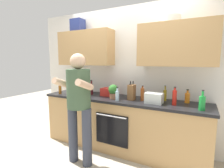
# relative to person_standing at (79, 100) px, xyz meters

# --- Properties ---
(ground_plane) EXTENTS (12.00, 12.00, 0.00)m
(ground_plane) POSITION_rel_person_standing_xyz_m (0.35, 0.68, -0.97)
(ground_plane) COLOR #B2A893
(back_wall_unit) EXTENTS (4.00, 0.38, 2.50)m
(back_wall_unit) POSITION_rel_person_standing_xyz_m (0.34, 0.96, 0.53)
(back_wall_unit) COLOR silver
(back_wall_unit) RESTS_ON ground
(counter) EXTENTS (2.84, 0.67, 0.90)m
(counter) POSITION_rel_person_standing_xyz_m (0.35, 0.68, -0.52)
(counter) COLOR tan
(counter) RESTS_ON ground
(person_standing) EXTENTS (0.49, 0.45, 1.64)m
(person_standing) POSITION_rel_person_standing_xyz_m (0.00, 0.00, 0.00)
(person_standing) COLOR #383D4C
(person_standing) RESTS_ON ground
(bottle_oil) EXTENTS (0.05, 0.05, 0.24)m
(bottle_oil) POSITION_rel_person_standing_xyz_m (1.05, 0.84, 0.03)
(bottle_oil) COLOR olive
(bottle_oil) RESTS_ON counter
(bottle_syrup) EXTENTS (0.05, 0.05, 0.23)m
(bottle_syrup) POSITION_rel_person_standing_xyz_m (-0.85, 0.50, 0.02)
(bottle_syrup) COLOR #8C4C14
(bottle_syrup) RESTS_ON counter
(bottle_soda) EXTENTS (0.08, 0.08, 0.27)m
(bottle_soda) POSITION_rel_person_standing_xyz_m (1.58, 0.52, 0.03)
(bottle_soda) COLOR #198C33
(bottle_soda) RESTS_ON counter
(bottle_juice) EXTENTS (0.07, 0.07, 0.21)m
(bottle_juice) POSITION_rel_person_standing_xyz_m (1.38, 0.85, 0.02)
(bottle_juice) COLOR orange
(bottle_juice) RESTS_ON counter
(bottle_vinegar) EXTENTS (0.06, 0.06, 0.25)m
(bottle_vinegar) POSITION_rel_person_standing_xyz_m (0.74, 0.68, 0.04)
(bottle_vinegar) COLOR brown
(bottle_vinegar) RESTS_ON counter
(bottle_wine) EXTENTS (0.06, 0.06, 0.28)m
(bottle_wine) POSITION_rel_person_standing_xyz_m (-0.27, 0.72, 0.05)
(bottle_wine) COLOR #471419
(bottle_wine) RESTS_ON counter
(bottle_water) EXTENTS (0.06, 0.06, 0.22)m
(bottle_water) POSITION_rel_person_standing_xyz_m (0.38, 0.49, 0.02)
(bottle_water) COLOR silver
(bottle_water) RESTS_ON counter
(bottle_hotsauce) EXTENTS (0.06, 0.06, 0.27)m
(bottle_hotsauce) POSITION_rel_person_standing_xyz_m (1.23, 0.63, 0.05)
(bottle_hotsauce) COLOR red
(bottle_hotsauce) RESTS_ON counter
(cup_tea) EXTENTS (0.08, 0.08, 0.10)m
(cup_tea) POSITION_rel_person_standing_xyz_m (-0.87, 0.79, -0.02)
(cup_tea) COLOR #33598C
(cup_tea) RESTS_ON counter
(mixing_bowl) EXTENTS (0.29, 0.29, 0.10)m
(mixing_bowl) POSITION_rel_person_standing_xyz_m (-0.52, 0.63, -0.02)
(mixing_bowl) COLOR silver
(mixing_bowl) RESTS_ON counter
(knife_block) EXTENTS (0.10, 0.14, 0.31)m
(knife_block) POSITION_rel_person_standing_xyz_m (0.56, 0.66, 0.06)
(knife_block) COLOR brown
(knife_block) RESTS_ON counter
(potted_herb) EXTENTS (0.17, 0.17, 0.24)m
(potted_herb) POSITION_rel_person_standing_xyz_m (0.26, 0.59, 0.07)
(potted_herb) COLOR #9E6647
(potted_herb) RESTS_ON counter
(grocery_bag_crisps) EXTENTS (0.23, 0.20, 0.14)m
(grocery_bag_crisps) POSITION_rel_person_standing_xyz_m (0.05, 0.78, 0.00)
(grocery_bag_crisps) COLOR red
(grocery_bag_crisps) RESTS_ON counter
(grocery_bag_produce) EXTENTS (0.26, 0.19, 0.16)m
(grocery_bag_produce) POSITION_rel_person_standing_xyz_m (0.94, 0.60, 0.01)
(grocery_bag_produce) COLOR silver
(grocery_bag_produce) RESTS_ON counter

